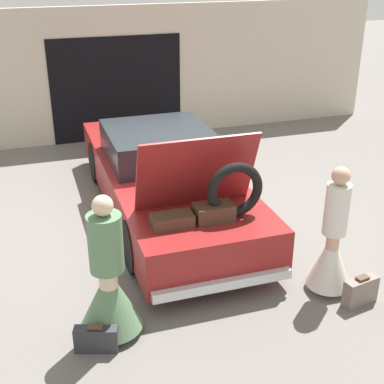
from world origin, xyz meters
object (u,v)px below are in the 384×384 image
at_px(person_right, 332,248).
at_px(suitcase_beside_right_person, 360,291).
at_px(suitcase_beside_left_person, 96,339).
at_px(person_left, 109,287).
at_px(car, 164,177).

height_order(person_right, suitcase_beside_right_person, person_right).
height_order(person_right, suitcase_beside_left_person, person_right).
xyz_separation_m(person_left, person_right, (2.67, -0.03, 0.01)).
bearing_deg(person_left, suitcase_beside_right_person, 71.83).
bearing_deg(person_right, car, 25.81).
xyz_separation_m(person_right, suitcase_beside_left_person, (-2.88, -0.22, -0.44)).
relative_size(person_left, person_right, 1.01).
distance_m(car, suitcase_beside_left_person, 3.34).
height_order(car, suitcase_beside_left_person, car).
distance_m(person_right, suitcase_beside_right_person, 0.60).
xyz_separation_m(car, suitcase_beside_left_person, (-1.54, -2.93, -0.44)).
xyz_separation_m(person_right, suitcase_beside_right_person, (0.21, -0.37, -0.42)).
bearing_deg(person_right, suitcase_beside_right_person, -150.03).
bearing_deg(suitcase_beside_left_person, suitcase_beside_right_person, -2.65).
bearing_deg(car, suitcase_beside_right_person, -63.27).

